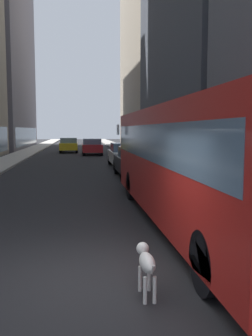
{
  "coord_description": "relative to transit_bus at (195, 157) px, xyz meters",
  "views": [
    {
      "loc": [
        -0.25,
        -5.84,
        2.48
      ],
      "look_at": [
        1.12,
        4.44,
        1.4
      ],
      "focal_mm": 38.96,
      "sensor_mm": 36.0,
      "label": 1
    }
  ],
  "objects": [
    {
      "name": "car_red_coupe",
      "position": [
        -1.6,
        27.73,
        -0.95
      ],
      "size": [
        1.93,
        4.73,
        1.62
      ],
      "color": "red",
      "rests_on": "ground"
    },
    {
      "name": "ground_plane",
      "position": [
        -2.8,
        31.62,
        -1.78
      ],
      "size": [
        120.0,
        120.0,
        0.0
      ],
      "primitive_type": "plane",
      "color": "#232326"
    },
    {
      "name": "car_white_van",
      "position": [
        0.0,
        14.95,
        -0.95
      ],
      "size": [
        1.71,
        4.73,
        1.62
      ],
      "color": "silver",
      "rests_on": "ground"
    },
    {
      "name": "sidewalk_right",
      "position": [
        2.9,
        31.62,
        -1.7
      ],
      "size": [
        2.4,
        110.0,
        0.15
      ],
      "primitive_type": "cube",
      "color": "#9E9991",
      "rests_on": "ground"
    },
    {
      "name": "car_yellow_taxi",
      "position": [
        -4.0,
        31.92,
        -0.95
      ],
      "size": [
        1.93,
        4.53,
        1.62
      ],
      "color": "yellow",
      "rests_on": "ground"
    },
    {
      "name": "dalmatian_dog",
      "position": [
        -2.05,
        -4.04,
        -1.26
      ],
      "size": [
        0.22,
        0.96,
        0.72
      ],
      "color": "white",
      "rests_on": "ground"
    },
    {
      "name": "building_right_far",
      "position": [
        9.1,
        42.36,
        15.23
      ],
      "size": [
        9.44,
        23.19,
        34.03
      ],
      "color": "#A0937F",
      "rests_on": "ground"
    },
    {
      "name": "transit_bus",
      "position": [
        0.0,
        0.0,
        0.0
      ],
      "size": [
        2.78,
        11.53,
        3.05
      ],
      "color": "red",
      "rests_on": "ground"
    },
    {
      "name": "sidewalk_left",
      "position": [
        -8.5,
        31.62,
        -1.7
      ],
      "size": [
        2.4,
        110.0,
        0.15
      ],
      "primitive_type": "cube",
      "color": "#ADA89E",
      "rests_on": "ground"
    },
    {
      "name": "car_black_suv",
      "position": [
        0.0,
        9.33,
        -0.95
      ],
      "size": [
        1.95,
        4.72,
        1.62
      ],
      "color": "black",
      "rests_on": "ground"
    }
  ]
}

